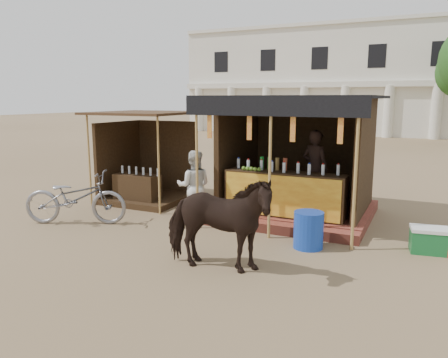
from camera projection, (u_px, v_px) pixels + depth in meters
ground at (185, 255)px, 7.68m from camera, size 120.00×120.00×0.00m
main_stall at (297, 173)px, 10.06m from camera, size 3.60×3.61×2.78m
secondary_stall at (144, 169)px, 11.74m from camera, size 2.40×2.40×2.38m
cow at (217, 223)px, 6.88m from camera, size 1.95×1.08×1.57m
motorbike at (75, 198)px, 9.53m from camera, size 2.34×1.60×1.17m
bystander at (194, 186)px, 9.71m from camera, size 0.95×0.86×1.60m
blue_barrel at (308, 230)px, 8.01m from camera, size 0.72×0.72×0.68m
cooler at (429, 240)px, 7.79m from camera, size 0.70×0.53×0.46m
background_building at (354, 82)px, 34.42m from camera, size 26.00×7.45×8.18m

